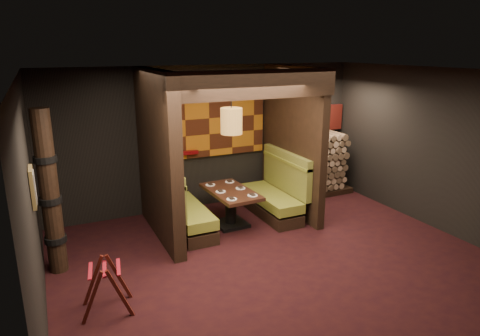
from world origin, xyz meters
name	(u,v)px	position (x,y,z in m)	size (l,w,h in m)	color
floor	(276,261)	(0.00, 0.00, -0.01)	(6.50, 5.50, 0.02)	black
ceiling	(280,71)	(0.00, 0.00, 2.86)	(6.50, 5.50, 0.02)	black
wall_back	(209,137)	(0.00, 2.76, 1.43)	(6.50, 0.02, 2.85)	black
wall_front	(432,251)	(0.00, -2.76, 1.43)	(6.50, 0.02, 2.85)	black
wall_left	(31,206)	(-3.26, 0.00, 1.43)	(0.02, 5.50, 2.85)	black
wall_right	(438,150)	(3.26, 0.00, 1.43)	(0.02, 5.50, 2.85)	black
partition_left	(158,156)	(-1.35, 1.65, 1.43)	(0.20, 2.20, 2.85)	black
partition_right	(292,141)	(1.30, 1.70, 1.43)	(0.15, 2.10, 2.85)	black
header_beam	(255,84)	(-0.02, 0.70, 2.63)	(2.85, 0.18, 0.44)	black
tapa_back_panel	(209,118)	(-0.02, 2.71, 1.82)	(2.40, 0.06, 1.55)	#A15A12
tapa_side_panel	(161,129)	(-1.23, 1.82, 1.85)	(0.04, 1.85, 1.45)	#A15A12
lacquer_shelf	(183,153)	(-0.60, 2.65, 1.18)	(0.60, 0.12, 0.07)	#5C070A
booth_bench_left	(182,210)	(-0.96, 1.65, 0.40)	(0.68, 1.60, 1.14)	black
booth_bench_right	(276,195)	(0.93, 1.65, 0.40)	(0.68, 1.60, 1.14)	black
dining_table	(231,202)	(-0.08, 1.53, 0.45)	(0.77, 1.33, 0.68)	black
place_settings	(231,190)	(-0.08, 1.53, 0.69)	(0.63, 1.09, 0.03)	white
pendant_lamp	(231,121)	(-0.08, 1.48, 1.96)	(0.38, 0.38, 1.12)	olive
framed_picture	(33,187)	(-3.22, 0.10, 1.62)	(0.05, 0.36, 0.46)	olive
luggage_rack	(106,285)	(-2.55, -0.23, 0.35)	(0.70, 0.54, 0.70)	#40110C
totem_column	(50,194)	(-3.05, 1.10, 1.19)	(0.31, 0.31, 2.40)	black
firewood_stack	(314,165)	(2.29, 2.35, 0.68)	(1.73, 0.70, 1.36)	black
mosaic_header	(307,119)	(2.29, 2.68, 1.64)	(1.83, 0.10, 0.56)	maroon
bay_front_post	(289,138)	(1.39, 1.96, 1.43)	(0.08, 0.08, 2.85)	black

